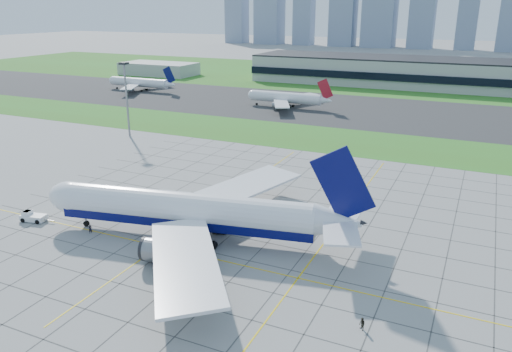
{
  "coord_description": "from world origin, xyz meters",
  "views": [
    {
      "loc": [
        42.54,
        -71.85,
        43.05
      ],
      "look_at": [
        -2.2,
        24.83,
        7.0
      ],
      "focal_mm": 35.0,
      "sensor_mm": 36.0,
      "label": 1
    }
  ],
  "objects": [
    {
      "name": "crew_near",
      "position": [
        -25.97,
        -2.98,
        0.93
      ],
      "size": [
        0.76,
        0.81,
        1.87
      ],
      "primitive_type": "imported",
      "rotation": [
        0.0,
        0.0,
        0.96
      ],
      "color": "black",
      "rests_on": "ground"
    },
    {
      "name": "ground",
      "position": [
        0.0,
        0.0,
        0.0
      ],
      "size": [
        1400.0,
        1400.0,
        0.0
      ],
      "primitive_type": "plane",
      "color": "gray",
      "rests_on": "ground"
    },
    {
      "name": "pushback_tug",
      "position": [
        -41.5,
        -3.41,
        0.96
      ],
      "size": [
        7.85,
        3.52,
        2.16
      ],
      "rotation": [
        0.0,
        0.0,
        0.19
      ],
      "color": "white",
      "rests_on": "ground"
    },
    {
      "name": "grass_far",
      "position": [
        0.0,
        255.0,
        0.02
      ],
      "size": [
        700.0,
        145.0,
        0.04
      ],
      "primitive_type": "cube",
      "color": "#396B1E",
      "rests_on": "ground"
    },
    {
      "name": "light_mast",
      "position": [
        -70.0,
        65.0,
        16.18
      ],
      "size": [
        2.5,
        2.5,
        25.6
      ],
      "color": "gray",
      "rests_on": "ground"
    },
    {
      "name": "distant_jet_1",
      "position": [
        -38.97,
        137.72,
        4.49
      ],
      "size": [
        38.34,
        42.66,
        14.08
      ],
      "color": "white",
      "rests_on": "ground"
    },
    {
      "name": "airliner",
      "position": [
        -6.72,
        3.62,
        5.68
      ],
      "size": [
        65.38,
        65.65,
        20.76
      ],
      "rotation": [
        0.0,
        0.0,
        0.19
      ],
      "color": "white",
      "rests_on": "ground"
    },
    {
      "name": "apron_markings",
      "position": [
        0.43,
        11.09,
        0.02
      ],
      "size": [
        120.0,
        130.0,
        0.03
      ],
      "color": "#474744",
      "rests_on": "ground"
    },
    {
      "name": "distant_jet_0",
      "position": [
        -129.1,
        149.11,
        4.49
      ],
      "size": [
        40.99,
        42.66,
        14.08
      ],
      "color": "white",
      "rests_on": "ground"
    },
    {
      "name": "terminal",
      "position": [
        40.0,
        229.87,
        7.89
      ],
      "size": [
        260.0,
        43.0,
        15.8
      ],
      "color": "#B7B7B2",
      "rests_on": "ground"
    },
    {
      "name": "crew_far",
      "position": [
        31.05,
        -11.56,
        0.95
      ],
      "size": [
        1.17,
        1.17,
        1.91
      ],
      "primitive_type": "imported",
      "rotation": [
        0.0,
        0.0,
        -0.78
      ],
      "color": "black",
      "rests_on": "ground"
    },
    {
      "name": "grass_median",
      "position": [
        0.0,
        90.0,
        0.02
      ],
      "size": [
        700.0,
        35.0,
        0.04
      ],
      "primitive_type": "cube",
      "color": "#396B1E",
      "rests_on": "ground"
    },
    {
      "name": "asphalt_taxiway",
      "position": [
        0.0,
        145.0,
        0.03
      ],
      "size": [
        700.0,
        75.0,
        0.04
      ],
      "primitive_type": "cube",
      "color": "#383838",
      "rests_on": "ground"
    },
    {
      "name": "service_block",
      "position": [
        -160.0,
        210.0,
        4.0
      ],
      "size": [
        50.0,
        25.0,
        8.0
      ],
      "primitive_type": "cube",
      "color": "#B7B7B2",
      "rests_on": "ground"
    }
  ]
}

